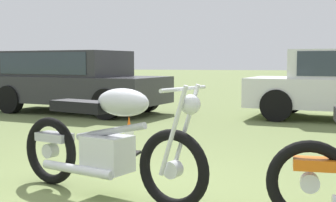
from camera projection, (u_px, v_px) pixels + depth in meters
The scene contains 4 objects.
ground_plane at pixel (110, 202), 3.96m from camera, with size 120.00×120.00×0.00m, color olive.
motorcycle_silver at pixel (107, 142), 4.08m from camera, with size 1.99×0.98×1.02m.
car_charcoal at pixel (72, 77), 10.84m from camera, with size 4.33×2.61×1.43m.
traffic_cone at pixel (129, 137), 5.96m from camera, with size 0.25×0.25×0.50m.
Camera 1 is at (1.41, -3.64, 1.19)m, focal length 49.62 mm.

